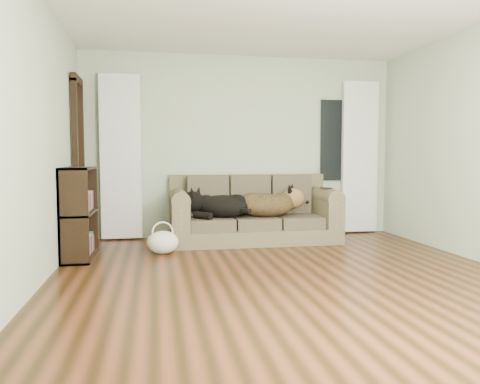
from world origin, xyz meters
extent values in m
plane|color=black|center=(0.00, 0.00, 0.00)|extent=(5.00, 5.00, 0.00)
cube|color=#A7B99E|center=(0.00, 2.50, 1.30)|extent=(4.50, 0.04, 2.60)
cube|color=#A7B99E|center=(-2.25, 0.00, 1.30)|extent=(0.04, 5.00, 2.60)
cube|color=white|center=(-1.70, 2.42, 1.15)|extent=(0.55, 0.08, 2.25)
cube|color=white|center=(1.80, 2.42, 1.15)|extent=(0.55, 0.08, 2.25)
cube|color=black|center=(1.45, 2.47, 1.40)|extent=(0.50, 0.03, 1.20)
cube|color=black|center=(-2.20, 2.05, 1.05)|extent=(0.07, 0.60, 2.10)
cube|color=#4B3F2D|center=(0.08, 1.97, 0.45)|extent=(2.24, 0.97, 0.92)
ellipsoid|color=black|center=(-0.40, 1.93, 0.48)|extent=(0.86, 0.74, 0.31)
ellipsoid|color=black|center=(0.28, 1.91, 0.49)|extent=(0.86, 0.67, 0.35)
cube|color=black|center=(1.04, 1.79, 0.73)|extent=(0.12, 0.16, 0.02)
ellipsoid|color=silver|center=(-1.16, 1.35, 0.16)|extent=(0.43, 0.37, 0.27)
cube|color=black|center=(-2.09, 1.29, 0.50)|extent=(0.35, 0.84, 1.03)
camera|label=1|loc=(-1.23, -4.21, 1.14)|focal=35.00mm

